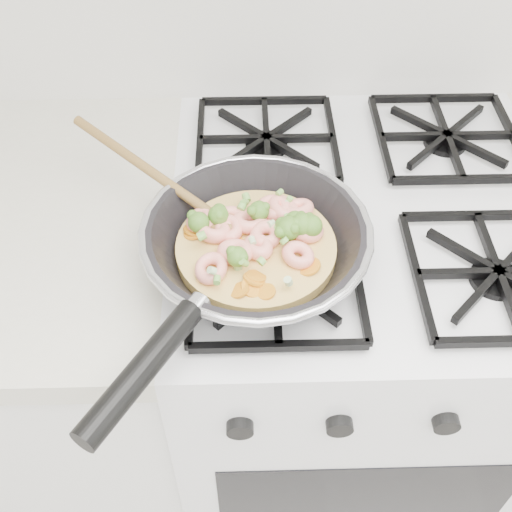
{
  "coord_description": "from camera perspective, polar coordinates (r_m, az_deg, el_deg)",
  "views": [
    {
      "loc": [
        -0.19,
        1.01,
        1.55
      ],
      "look_at": [
        -0.17,
        1.58,
        0.93
      ],
      "focal_mm": 43.93,
      "sensor_mm": 36.0,
      "label": 1
    }
  ],
  "objects": [
    {
      "name": "stove",
      "position": [
        1.31,
        7.65,
        -9.78
      ],
      "size": [
        0.6,
        0.6,
        0.92
      ],
      "color": "white",
      "rests_on": "ground"
    },
    {
      "name": "skillet",
      "position": [
        0.82,
        -0.23,
        1.21
      ],
      "size": [
        0.41,
        0.5,
        0.1
      ],
      "rotation": [
        0.0,
        0.0,
        -0.2
      ],
      "color": "black",
      "rests_on": "stove"
    }
  ]
}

